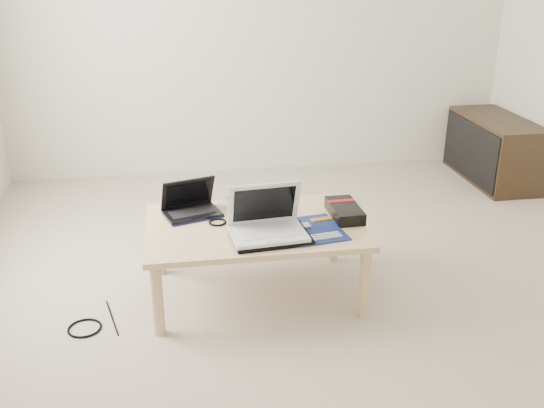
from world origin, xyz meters
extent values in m
plane|color=beige|center=(0.00, 0.00, 0.00)|extent=(4.00, 4.00, 0.00)
cube|color=silver|center=(0.00, 2.05, 1.30)|extent=(4.00, 0.10, 2.60)
cube|color=#E1B887|center=(-0.31, 0.00, 0.39)|extent=(1.10, 0.70, 0.03)
cylinder|color=#E1B887|center=(-0.81, -0.30, 0.18)|extent=(0.06, 0.06, 0.37)
cylinder|color=#E1B887|center=(0.19, -0.30, 0.18)|extent=(0.06, 0.06, 0.37)
cylinder|color=#E1B887|center=(-0.81, 0.30, 0.18)|extent=(0.06, 0.06, 0.37)
cylinder|color=#E1B887|center=(0.19, 0.30, 0.18)|extent=(0.06, 0.06, 0.37)
cube|color=#352515|center=(1.78, 1.45, 0.25)|extent=(0.40, 0.90, 0.50)
cube|color=black|center=(1.58, 1.45, 0.25)|extent=(0.02, 0.86, 0.44)
cube|color=black|center=(-0.28, 0.22, 0.41)|extent=(0.30, 0.25, 0.03)
cube|color=black|center=(-0.62, 0.17, 0.41)|extent=(0.33, 0.27, 0.02)
cube|color=black|center=(-0.62, 0.17, 0.42)|extent=(0.25, 0.17, 0.00)
cube|color=black|center=(-0.60, 0.10, 0.42)|extent=(0.07, 0.04, 0.00)
cube|color=black|center=(-0.64, 0.23, 0.50)|extent=(0.29, 0.16, 0.18)
cube|color=black|center=(-0.64, 0.22, 0.50)|extent=(0.25, 0.13, 0.14)
cube|color=#0C1247|center=(-0.59, 0.08, 0.40)|extent=(0.27, 0.09, 0.01)
cube|color=black|center=(-0.30, 0.07, 0.41)|extent=(0.26, 0.21, 0.01)
cube|color=white|center=(-0.30, 0.07, 0.41)|extent=(0.21, 0.16, 0.00)
cube|color=silver|center=(-0.13, 0.08, 0.41)|extent=(0.09, 0.22, 0.02)
cube|color=gray|center=(-0.13, 0.08, 0.42)|extent=(0.07, 0.18, 0.00)
cube|color=black|center=(-0.26, -0.17, 0.41)|extent=(0.39, 0.30, 0.02)
cube|color=white|center=(-0.27, -0.18, 0.43)|extent=(0.38, 0.28, 0.02)
cube|color=silver|center=(-0.27, -0.18, 0.44)|extent=(0.30, 0.16, 0.00)
cube|color=white|center=(-0.26, -0.27, 0.44)|extent=(0.08, 0.04, 0.00)
cube|color=white|center=(-0.28, -0.09, 0.55)|extent=(0.36, 0.12, 0.23)
cube|color=black|center=(-0.28, -0.10, 0.55)|extent=(0.31, 0.09, 0.18)
cube|color=#0D1455|center=(-0.03, -0.11, 0.40)|extent=(0.31, 0.37, 0.01)
cube|color=silver|center=(-0.07, -0.07, 0.41)|extent=(0.06, 0.06, 0.01)
cube|color=orange|center=(0.03, 0.00, 0.41)|extent=(0.11, 0.03, 0.01)
cube|color=orange|center=(0.03, -0.02, 0.41)|extent=(0.11, 0.03, 0.01)
cube|color=silver|center=(0.00, -0.18, 0.41)|extent=(0.15, 0.03, 0.01)
cube|color=silver|center=(0.01, -0.21, 0.41)|extent=(0.15, 0.03, 0.01)
cube|color=silver|center=(0.01, -0.23, 0.41)|extent=(0.15, 0.03, 0.01)
cube|color=black|center=(-0.09, -0.18, 0.41)|extent=(0.03, 0.03, 0.01)
cube|color=black|center=(0.17, 0.04, 0.43)|extent=(0.15, 0.29, 0.06)
cube|color=maroon|center=(0.16, 0.10, 0.46)|extent=(0.14, 0.04, 0.00)
torus|color=black|center=(-0.50, 0.05, 0.41)|extent=(0.12, 0.12, 0.01)
torus|color=black|center=(-1.17, -0.20, 0.01)|extent=(0.19, 0.19, 0.01)
cylinder|color=black|center=(-1.05, -0.13, 0.00)|extent=(0.09, 0.32, 0.01)
camera|label=1|loc=(-0.67, -2.78, 1.68)|focal=40.00mm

